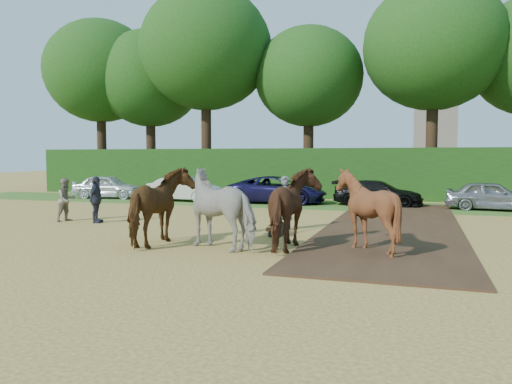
{
  "coord_description": "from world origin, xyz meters",
  "views": [
    {
      "loc": [
        2.37,
        -11.4,
        2.51
      ],
      "look_at": [
        -2.49,
        3.35,
        1.4
      ],
      "focal_mm": 35.0,
      "sensor_mm": 36.0,
      "label": 1
    }
  ],
  "objects_px": {
    "spectator_near": "(66,200)",
    "plough_team": "(261,208)",
    "spectator_far": "(96,200)",
    "church": "(437,65)",
    "parked_cars": "(277,191)"
  },
  "relations": [
    {
      "from": "spectator_near",
      "to": "plough_team",
      "type": "relative_size",
      "value": 0.23
    },
    {
      "from": "spectator_far",
      "to": "church",
      "type": "xyz_separation_m",
      "value": [
        13.24,
        50.49,
        12.85
      ]
    },
    {
      "from": "spectator_near",
      "to": "parked_cars",
      "type": "xyz_separation_m",
      "value": [
        5.78,
        9.48,
        -0.14
      ]
    },
    {
      "from": "spectator_far",
      "to": "parked_cars",
      "type": "height_order",
      "value": "spectator_far"
    },
    {
      "from": "parked_cars",
      "to": "church",
      "type": "height_order",
      "value": "church"
    },
    {
      "from": "parked_cars",
      "to": "church",
      "type": "bearing_deg",
      "value": 77.8
    },
    {
      "from": "plough_team",
      "to": "parked_cars",
      "type": "relative_size",
      "value": 0.29
    },
    {
      "from": "spectator_near",
      "to": "parked_cars",
      "type": "relative_size",
      "value": 0.07
    },
    {
      "from": "spectator_near",
      "to": "parked_cars",
      "type": "bearing_deg",
      "value": -14.71
    },
    {
      "from": "church",
      "to": "parked_cars",
      "type": "bearing_deg",
      "value": -102.2
    },
    {
      "from": "spectator_near",
      "to": "plough_team",
      "type": "xyz_separation_m",
      "value": [
        8.87,
        -2.96,
        0.26
      ]
    },
    {
      "from": "plough_team",
      "to": "spectator_far",
      "type": "bearing_deg",
      "value": 158.73
    },
    {
      "from": "parked_cars",
      "to": "church",
      "type": "distance_m",
      "value": 43.89
    },
    {
      "from": "spectator_far",
      "to": "church",
      "type": "bearing_deg",
      "value": -29.64
    },
    {
      "from": "spectator_far",
      "to": "plough_team",
      "type": "bearing_deg",
      "value": -126.23
    }
  ]
}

